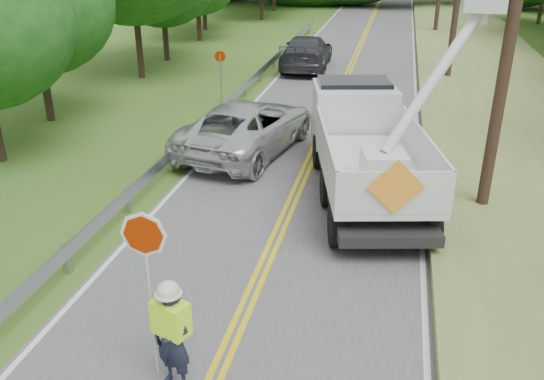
# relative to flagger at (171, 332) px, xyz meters

# --- Properties ---
(road) EXTENTS (7.20, 96.00, 0.03)m
(road) POSITION_rel_flagger_xyz_m (0.58, 12.68, -1.08)
(road) COLOR #474648
(road) RESTS_ON ground
(guardrail) EXTENTS (0.18, 48.00, 0.77)m
(guardrail) POSITION_rel_flagger_xyz_m (-3.44, 13.59, -0.54)
(guardrail) COLOR #93969B
(guardrail) RESTS_ON ground
(tall_grass_verge) EXTENTS (7.00, 96.00, 0.30)m
(tall_grass_verge) POSITION_rel_flagger_xyz_m (7.68, 12.68, -0.94)
(tall_grass_verge) COLOR #587739
(tall_grass_verge) RESTS_ON ground
(flagger) EXTENTS (1.17, 0.65, 3.02)m
(flagger) POSITION_rel_flagger_xyz_m (0.00, 0.00, 0.00)
(flagger) COLOR #191E33
(flagger) RESTS_ON road
(bucket_truck) EXTENTS (4.90, 7.84, 7.23)m
(bucket_truck) POSITION_rel_flagger_xyz_m (2.41, 9.02, 0.53)
(bucket_truck) COLOR black
(bucket_truck) RESTS_ON road
(suv_silver) EXTENTS (4.02, 6.66, 1.73)m
(suv_silver) POSITION_rel_flagger_xyz_m (-1.63, 10.87, -0.21)
(suv_silver) COLOR silver
(suv_silver) RESTS_ON road
(suv_darkgrey) EXTENTS (2.68, 6.09, 1.74)m
(suv_darkgrey) POSITION_rel_flagger_xyz_m (-1.77, 24.07, -0.20)
(suv_darkgrey) COLOR #34363C
(suv_darkgrey) RESTS_ON road
(stop_sign_permanent) EXTENTS (0.49, 0.07, 2.29)m
(stop_sign_permanent) POSITION_rel_flagger_xyz_m (-4.22, 16.28, 0.41)
(stop_sign_permanent) COLOR #93969B
(stop_sign_permanent) RESTS_ON ground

